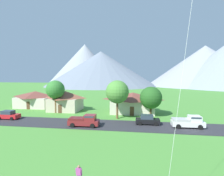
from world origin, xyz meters
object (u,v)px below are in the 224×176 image
Objects in this scene: house_right_center at (66,100)px; tree_near_left at (55,90)px; tree_left_of_center at (151,98)px; pickup_truck_maroon_west_side at (85,120)px; parked_car_red_mid_west at (9,115)px; pickup_truck_white_east_side at (188,122)px; tree_center at (117,92)px; parked_car_black_west_end at (147,120)px; house_left_center at (36,99)px; watcher_person at (79,175)px; house_leftmost at (133,102)px.

house_right_center is 1.02× the size of tree_near_left.
tree_left_of_center is 1.21× the size of pickup_truck_maroon_west_side.
parked_car_red_mid_west is (-6.53, -7.23, -4.58)m from tree_near_left.
tree_left_of_center is at bearing 127.11° from pickup_truck_white_east_side.
tree_left_of_center is (21.73, -0.28, -1.42)m from tree_near_left.
tree_center reaches higher than parked_car_red_mid_west.
parked_car_red_mid_west is at bearing -179.45° from parked_car_black_west_end.
house_left_center is 1.87× the size of pickup_truck_maroon_west_side.
pickup_truck_white_east_side reaches higher than parked_car_black_west_end.
house_right_center is 32.18m from watcher_person.
house_leftmost is at bearing 59.81° from pickup_truck_maroon_west_side.
house_left_center is at bearing 100.70° from parked_car_red_mid_west.
parked_car_black_west_end is 0.80× the size of pickup_truck_maroon_west_side.
house_leftmost is at bearing -6.83° from house_left_center.
house_right_center reaches higher than house_leftmost.
tree_center is at bearing 10.34° from parked_car_red_mid_west.
pickup_truck_white_east_side is at bearing 54.64° from watcher_person.
pickup_truck_maroon_west_side and pickup_truck_white_east_side have the same top height.
tree_center is 1.86× the size of parked_car_red_mid_west.
parked_car_red_mid_west is at bearing -166.18° from tree_left_of_center.
parked_car_black_west_end is (3.04, -10.27, -1.59)m from house_leftmost.
tree_left_of_center is (4.00, -3.58, 1.57)m from house_leftmost.
house_left_center is 26.16m from tree_center.
tree_center reaches higher than tree_left_of_center.
tree_near_left is 1.82× the size of parked_car_red_mid_west.
house_right_center is at bearing 170.62° from tree_left_of_center.
parked_car_black_west_end is at bearing -27.15° from house_right_center.
tree_left_of_center is 0.82× the size of tree_center.
watcher_person is (-3.06, -29.29, -1.58)m from house_leftmost.
house_left_center is 2.33× the size of parked_car_black_west_end.
tree_near_left is (9.13, -6.52, 3.17)m from house_left_center.
pickup_truck_maroon_west_side is (-11.64, -9.57, -2.97)m from tree_left_of_center.
house_right_center is 1.48× the size of pickup_truck_white_east_side.
house_left_center reaches higher than watcher_person.
parked_car_red_mid_west is at bearing -169.66° from tree_center.
house_left_center is 10.76m from house_right_center.
tree_center is at bearing -12.57° from tree_near_left.
pickup_truck_white_east_side is (26.42, -11.04, -1.46)m from house_right_center.
tree_left_of_center is at bearing -12.43° from house_left_center.
house_right_center is 1.22× the size of tree_left_of_center.
house_leftmost is 7.80m from tree_center.
tree_near_left reaches higher than pickup_truck_white_east_side.
house_leftmost is 5.59m from tree_left_of_center.
house_leftmost is 10.83m from parked_car_black_west_end.
tree_center is at bearing 89.43° from watcher_person.
tree_center reaches higher than pickup_truck_white_east_side.
pickup_truck_maroon_west_side is at bearing -55.25° from house_right_center.
house_leftmost reaches higher than pickup_truck_maroon_west_side.
tree_left_of_center is 26.84m from watcher_person.
tree_near_left is (-17.73, -3.30, 2.99)m from house_leftmost.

